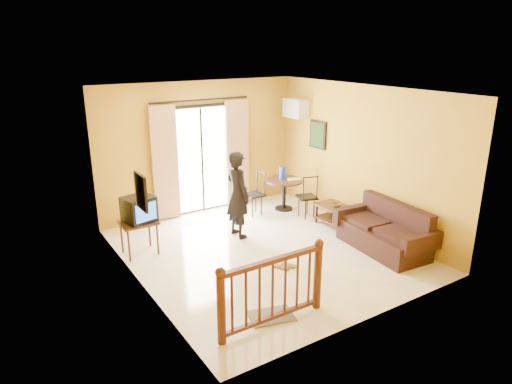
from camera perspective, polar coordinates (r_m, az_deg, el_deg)
ground at (r=8.19m, az=1.12°, el=-7.35°), size 5.00×5.00×0.00m
room_shell at (r=7.62m, az=1.20°, el=4.30°), size 5.00×5.00×5.00m
balcony_door at (r=9.80m, az=-6.76°, el=4.20°), size 2.25×0.14×2.46m
tv_table at (r=8.14m, az=-14.48°, el=-4.09°), size 0.60×0.50×0.60m
television at (r=8.04m, az=-14.43°, el=-2.09°), size 0.58×0.54×0.44m
picture_left at (r=6.54m, az=-14.16°, el=0.01°), size 0.05×0.42×0.52m
dining_table at (r=10.02m, az=3.54°, el=0.74°), size 0.82×0.82×0.68m
water_jug at (r=9.99m, az=3.32°, el=2.38°), size 0.15×0.15×0.27m
serving_tray at (r=10.00m, az=4.76°, el=1.62°), size 0.31×0.24×0.02m
dining_chairs at (r=9.79m, az=3.00°, el=-2.99°), size 1.30×1.17×0.95m
air_conditioner at (r=10.29m, az=4.94°, el=10.39°), size 0.31×0.60×0.40m
botanical_print at (r=9.95m, az=7.72°, el=7.11°), size 0.05×0.50×0.60m
coffee_table at (r=9.26m, az=10.21°, el=-2.68°), size 0.52×0.94×0.42m
bowl at (r=9.23m, az=10.07°, el=-1.62°), size 0.25×0.25×0.06m
sofa at (r=8.46m, az=15.88°, el=-4.91°), size 0.95×1.81×0.84m
standing_person at (r=8.52m, az=-2.32°, el=-0.32°), size 0.43×0.62×1.66m
stair_balustrade at (r=5.96m, az=2.09°, el=-11.65°), size 1.63×0.13×1.04m
doormat at (r=6.39m, az=1.92°, el=-15.22°), size 0.69×0.55×0.02m
sandals at (r=7.64m, az=3.70°, el=-9.26°), size 0.34×0.27×0.03m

